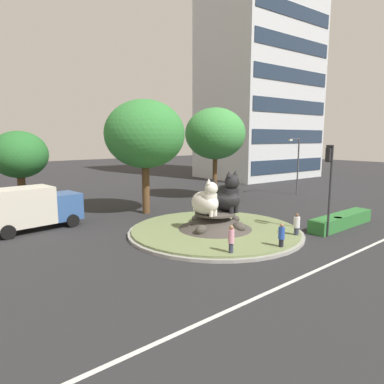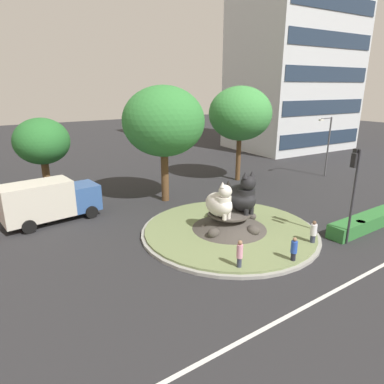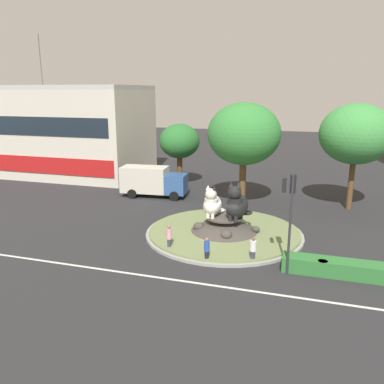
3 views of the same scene
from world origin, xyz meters
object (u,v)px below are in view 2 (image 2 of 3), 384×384
object	(u,v)px
office_tower	(297,28)
second_tree_near_tower	(164,122)
broadleaf_tree_behind_island	(240,114)
traffic_light_mast	(354,177)
delivery_box_truck	(49,200)
pedestrian_blue_shirt	(294,251)
litter_bin	(360,228)
third_tree_left	(42,142)
cat_statue_black	(243,196)
cat_statue_white	(220,203)
pedestrian_pink_shirt	(240,255)
streetlight_arm	(327,142)
pedestrian_white_shirt	(313,233)

from	to	relation	value
office_tower	second_tree_near_tower	size ratio (longest dim) A/B	3.69
broadleaf_tree_behind_island	second_tree_near_tower	size ratio (longest dim) A/B	1.00
traffic_light_mast	broadleaf_tree_behind_island	bearing A→B (deg)	-14.77
office_tower	delivery_box_truck	size ratio (longest dim) A/B	5.18
pedestrian_blue_shirt	delivery_box_truck	distance (m)	16.44
litter_bin	third_tree_left	bearing A→B (deg)	128.44
cat_statue_black	third_tree_left	distance (m)	16.89
traffic_light_mast	office_tower	distance (m)	37.04
litter_bin	second_tree_near_tower	bearing A→B (deg)	118.03
cat_statue_white	cat_statue_black	world-z (taller)	cat_statue_black
traffic_light_mast	cat_statue_black	bearing A→B (deg)	39.83
pedestrian_pink_shirt	office_tower	bearing A→B (deg)	5.94
streetlight_arm	office_tower	bearing A→B (deg)	-130.14
traffic_light_mast	pedestrian_white_shirt	xyz separation A→B (m)	(-2.03, 0.79, -3.32)
traffic_light_mast	broadleaf_tree_behind_island	xyz separation A→B (m)	(4.36, 14.70, 2.40)
third_tree_left	pedestrian_pink_shirt	world-z (taller)	third_tree_left
streetlight_arm	litter_bin	bearing A→B (deg)	41.09
third_tree_left	cat_statue_black	bearing A→B (deg)	-57.23
streetlight_arm	second_tree_near_tower	bearing A→B (deg)	-10.97
cat_statue_black	pedestrian_white_shirt	bearing A→B (deg)	30.16
office_tower	streetlight_arm	size ratio (longest dim) A/B	5.53
cat_statue_white	broadleaf_tree_behind_island	size ratio (longest dim) A/B	0.26
pedestrian_blue_shirt	delivery_box_truck	world-z (taller)	delivery_box_truck
cat_statue_black	delivery_box_truck	size ratio (longest dim) A/B	0.43
traffic_light_mast	cat_statue_white	bearing A→B (deg)	50.17
cat_statue_black	streetlight_arm	size ratio (longest dim) A/B	0.46
pedestrian_white_shirt	delivery_box_truck	world-z (taller)	delivery_box_truck
cat_statue_white	pedestrian_white_shirt	size ratio (longest dim) A/B	1.42
traffic_light_mast	streetlight_arm	bearing A→B (deg)	-48.48
office_tower	litter_bin	xyz separation A→B (m)	(-21.93, -24.96, -16.62)
third_tree_left	pedestrian_white_shirt	bearing A→B (deg)	-59.12
cat_statue_black	pedestrian_pink_shirt	xyz separation A→B (m)	(-3.65, -3.90, -1.43)
streetlight_arm	pedestrian_pink_shirt	size ratio (longest dim) A/B	3.48
cat_statue_white	pedestrian_pink_shirt	size ratio (longest dim) A/B	1.33
cat_statue_black	pedestrian_pink_shirt	distance (m)	5.53
office_tower	pedestrian_white_shirt	distance (m)	39.12
pedestrian_white_shirt	delivery_box_truck	size ratio (longest dim) A/B	0.25
streetlight_arm	delivery_box_truck	world-z (taller)	streetlight_arm
broadleaf_tree_behind_island	litter_bin	xyz separation A→B (m)	(-2.39, -14.47, -6.15)
office_tower	broadleaf_tree_behind_island	world-z (taller)	office_tower
broadleaf_tree_behind_island	traffic_light_mast	bearing A→B (deg)	-106.53
broadleaf_tree_behind_island	third_tree_left	xyz separation A→B (m)	(-17.30, 4.31, -1.76)
traffic_light_mast	delivery_box_truck	size ratio (longest dim) A/B	0.88
third_tree_left	pedestrian_white_shirt	xyz separation A→B (m)	(10.90, -18.22, -3.97)
office_tower	delivery_box_truck	world-z (taller)	office_tower
pedestrian_white_shirt	litter_bin	bearing A→B (deg)	130.98
cat_statue_white	office_tower	world-z (taller)	office_tower
broadleaf_tree_behind_island	streetlight_arm	world-z (taller)	broadleaf_tree_behind_island
broadleaf_tree_behind_island	second_tree_near_tower	xyz separation A→B (m)	(-9.29, -1.51, -0.13)
cat_statue_white	traffic_light_mast	bearing A→B (deg)	45.62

